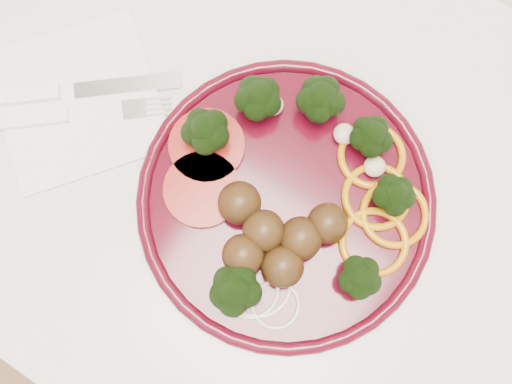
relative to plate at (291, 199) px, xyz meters
The scene contains 5 objects.
counter 0.47m from the plate, 156.26° to the left, with size 2.40×0.60×0.90m.
plate is the anchor object (origin of this frame).
napkin 0.25m from the plate, behind, with size 0.16×0.16×0.00m, color white.
knife 0.27m from the plate, behind, with size 0.17×0.15×0.01m.
fork 0.26m from the plate, 166.09° to the right, with size 0.15×0.13×0.01m.
Camera 1 is at (0.07, 1.57, 1.55)m, focal length 45.00 mm.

